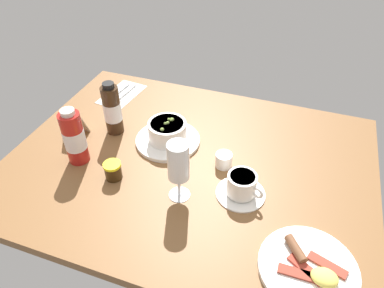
% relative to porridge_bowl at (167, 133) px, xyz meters
% --- Properties ---
extents(ground_plane, '(1.10, 0.84, 0.03)m').
position_rel_porridge_bowl_xyz_m(ground_plane, '(-0.10, 0.07, -0.05)').
color(ground_plane, brown).
extents(porridge_bowl, '(0.21, 0.21, 0.08)m').
position_rel_porridge_bowl_xyz_m(porridge_bowl, '(0.00, 0.00, 0.00)').
color(porridge_bowl, white).
rests_on(porridge_bowl, ground_plane).
extents(cutlery_setting, '(0.14, 0.21, 0.01)m').
position_rel_porridge_bowl_xyz_m(cutlery_setting, '(0.28, -0.21, -0.03)').
color(cutlery_setting, white).
rests_on(cutlery_setting, ground_plane).
extents(coffee_cup, '(0.14, 0.14, 0.07)m').
position_rel_porridge_bowl_xyz_m(coffee_cup, '(-0.28, 0.15, -0.00)').
color(coffee_cup, white).
rests_on(coffee_cup, ground_plane).
extents(creamer_jug, '(0.06, 0.05, 0.05)m').
position_rel_porridge_bowl_xyz_m(creamer_jug, '(-0.20, 0.05, -0.01)').
color(creamer_jug, white).
rests_on(creamer_jug, ground_plane).
extents(wine_glass, '(0.06, 0.06, 0.18)m').
position_rel_porridge_bowl_xyz_m(wine_glass, '(-0.12, 0.21, 0.08)').
color(wine_glass, white).
rests_on(wine_glass, ground_plane).
extents(jam_jar, '(0.05, 0.05, 0.05)m').
position_rel_porridge_bowl_xyz_m(jam_jar, '(0.09, 0.20, -0.01)').
color(jam_jar, '#36220D').
rests_on(jam_jar, ground_plane).
extents(sauce_bottle_brown, '(0.06, 0.06, 0.19)m').
position_rel_porridge_bowl_xyz_m(sauce_bottle_brown, '(0.19, 0.01, 0.05)').
color(sauce_bottle_brown, '#382314').
rests_on(sauce_bottle_brown, ground_plane).
extents(sauce_bottle_red, '(0.06, 0.06, 0.18)m').
position_rel_porridge_bowl_xyz_m(sauce_bottle_red, '(0.22, 0.17, 0.05)').
color(sauce_bottle_red, '#B21E19').
rests_on(sauce_bottle_red, ground_plane).
extents(breakfast_plate, '(0.23, 0.23, 0.04)m').
position_rel_porridge_bowl_xyz_m(breakfast_plate, '(-0.48, 0.32, -0.03)').
color(breakfast_plate, white).
rests_on(breakfast_plate, ground_plane).
extents(menu_card, '(0.05, 0.09, 0.10)m').
position_rel_porridge_bowl_xyz_m(menu_card, '(0.30, 0.08, 0.02)').
color(menu_card, tan).
rests_on(menu_card, ground_plane).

